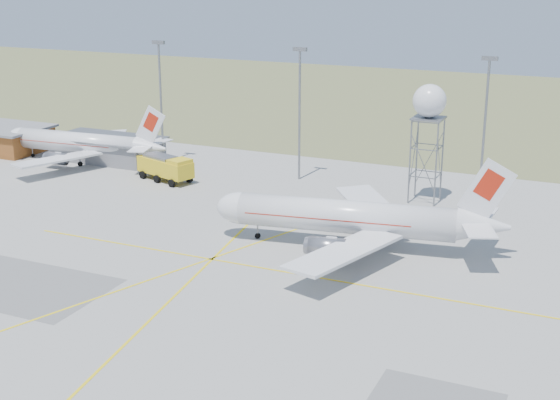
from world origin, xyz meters
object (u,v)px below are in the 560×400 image
at_px(airliner_far, 81,144).
at_px(airliner_main, 351,218).
at_px(radar_tower, 428,137).
at_px(fire_truck, 167,169).

bearing_deg(airliner_far, airliner_main, 156.16).
distance_m(airliner_far, radar_tower, 59.14).
distance_m(airliner_main, airliner_far, 58.96).
height_order(airliner_far, radar_tower, radar_tower).
relative_size(airliner_main, airliner_far, 1.13).
bearing_deg(airliner_far, fire_truck, 164.23).
relative_size(airliner_far, fire_truck, 2.96).
height_order(airliner_main, fire_truck, airliner_main).
relative_size(airliner_main, fire_truck, 3.34).
height_order(airliner_far, fire_truck, airliner_far).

